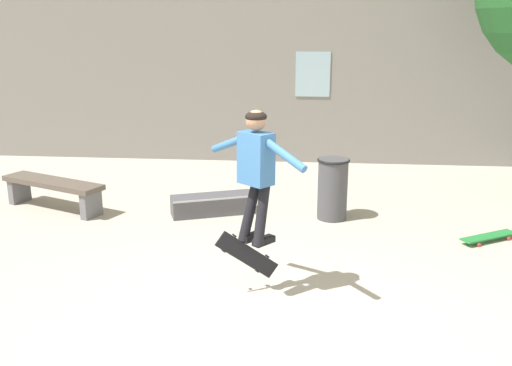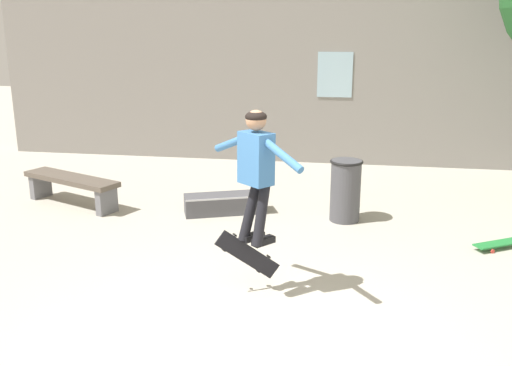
{
  "view_description": "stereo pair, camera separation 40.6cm",
  "coord_description": "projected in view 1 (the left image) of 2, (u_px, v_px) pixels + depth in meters",
  "views": [
    {
      "loc": [
        0.41,
        -4.7,
        2.84
      ],
      "look_at": [
        -0.11,
        0.91,
        1.26
      ],
      "focal_mm": 40.0,
      "sensor_mm": 36.0,
      "label": 1
    },
    {
      "loc": [
        0.82,
        -4.65,
        2.84
      ],
      "look_at": [
        -0.11,
        0.91,
        1.26
      ],
      "focal_mm": 40.0,
      "sensor_mm": 36.0,
      "label": 2
    }
  ],
  "objects": [
    {
      "name": "skater",
      "position": [
        256.0,
        165.0,
        5.8
      ],
      "size": [
        1.07,
        0.9,
        1.41
      ],
      "rotation": [
        0.0,
        0.0,
        0.88
      ],
      "color": "teal"
    },
    {
      "name": "trash_bin",
      "position": [
        333.0,
        188.0,
        8.48
      ],
      "size": [
        0.48,
        0.48,
        0.92
      ],
      "color": "#47474C",
      "rests_on": "ground_plane"
    },
    {
      "name": "building_backdrop",
      "position": [
        291.0,
        45.0,
        11.65
      ],
      "size": [
        14.08,
        0.52,
        5.64
      ],
      "color": "gray",
      "rests_on": "ground_plane"
    },
    {
      "name": "ground_plane",
      "position": [
        259.0,
        339.0,
        5.31
      ],
      "size": [
        40.0,
        40.0,
        0.0
      ],
      "primitive_type": "plane",
      "color": "#B2AD9E"
    },
    {
      "name": "park_bench",
      "position": [
        53.0,
        188.0,
        8.93
      ],
      "size": [
        1.84,
        1.11,
        0.48
      ],
      "rotation": [
        0.0,
        0.0,
        -0.41
      ],
      "color": "brown",
      "rests_on": "ground_plane"
    },
    {
      "name": "skate_ledge",
      "position": [
        212.0,
        204.0,
        8.77
      ],
      "size": [
        1.3,
        0.81,
        0.3
      ],
      "rotation": [
        0.0,
        0.0,
        0.36
      ],
      "color": "#4C4C51",
      "rests_on": "ground_plane"
    },
    {
      "name": "skateboard_resting",
      "position": [
        489.0,
        236.0,
        7.68
      ],
      "size": [
        0.85,
        0.61,
        0.08
      ],
      "rotation": [
        0.0,
        0.0,
        0.54
      ],
      "color": "#237F38",
      "rests_on": "ground_plane"
    },
    {
      "name": "skateboard_flipping",
      "position": [
        247.0,
        255.0,
        6.14
      ],
      "size": [
        0.66,
        0.39,
        0.64
      ],
      "rotation": [
        0.0,
        0.0,
        0.51
      ],
      "color": "black"
    }
  ]
}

